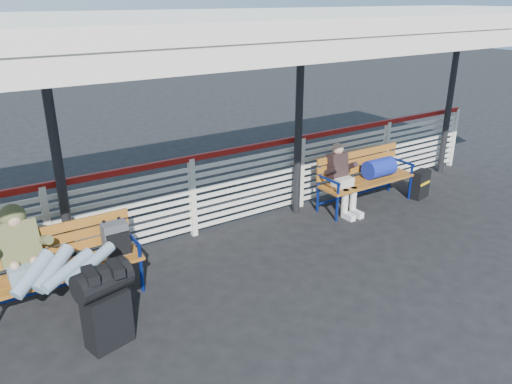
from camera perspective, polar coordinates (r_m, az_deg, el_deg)
ground at (r=6.12m, az=1.19°, el=-11.55°), size 60.00×60.00×0.00m
fence at (r=7.29m, az=-7.27°, el=-0.23°), size 12.08×0.08×1.24m
canopy at (r=5.87m, az=-3.64°, el=18.56°), size 12.60×3.60×3.16m
luggage_stack at (r=5.30m, az=-16.84°, el=-12.03°), size 0.60×0.43×0.90m
bench_left at (r=6.13m, az=-20.29°, el=-6.72°), size 1.80×0.56×0.92m
bench_right at (r=8.64m, az=12.97°, el=2.36°), size 1.80×0.56×0.92m
traveler_man at (r=5.71m, az=-22.52°, el=-7.44°), size 0.93×1.64×0.77m
companion_person at (r=8.18m, az=9.80°, el=1.60°), size 0.32×0.66×1.15m
suitcase_side at (r=9.24m, az=18.23°, el=0.85°), size 0.39×0.28×0.49m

